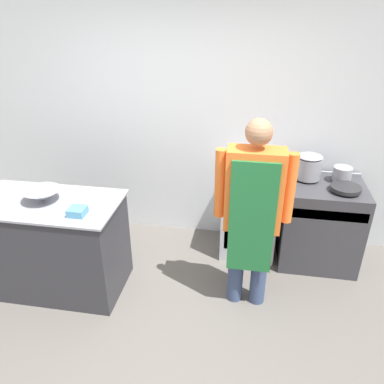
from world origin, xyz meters
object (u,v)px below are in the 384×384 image
at_px(fridge_unit, 249,216).
at_px(stock_pot, 309,166).
at_px(mixing_bowl, 42,196).
at_px(sauce_pot, 342,174).
at_px(person_cook, 253,208).
at_px(saute_pan, 346,188).
at_px(stove, 319,224).
at_px(plastic_tub, 77,211).

xyz_separation_m(fridge_unit, stock_pot, (0.55, 0.05, 0.61)).
relative_size(mixing_bowl, sauce_pot, 1.80).
distance_m(person_cook, saute_pan, 1.08).
relative_size(stove, sauce_pot, 4.93).
xyz_separation_m(plastic_tub, sauce_pot, (2.28, 1.11, 0.02)).
bearing_deg(saute_pan, stock_pot, 146.05).
xyz_separation_m(stove, fridge_unit, (-0.72, 0.06, -0.02)).
relative_size(fridge_unit, mixing_bowl, 2.56).
height_order(plastic_tub, stock_pot, stock_pot).
height_order(fridge_unit, saute_pan, saute_pan).
height_order(plastic_tub, sauce_pot, sauce_pot).
xyz_separation_m(fridge_unit, saute_pan, (0.88, -0.17, 0.50)).
distance_m(mixing_bowl, sauce_pot, 2.84).
height_order(fridge_unit, person_cook, person_cook).
xyz_separation_m(mixing_bowl, stock_pot, (2.35, 0.94, 0.05)).
bearing_deg(sauce_pot, person_cook, -134.77).
relative_size(fridge_unit, sauce_pot, 4.59).
xyz_separation_m(stove, saute_pan, (0.16, -0.11, 0.48)).
relative_size(fridge_unit, plastic_tub, 6.12).
height_order(fridge_unit, sauce_pot, sauce_pot).
bearing_deg(plastic_tub, fridge_unit, 37.17).
relative_size(stove, saute_pan, 3.16).
bearing_deg(stock_pot, stove, -32.72).
height_order(stove, mixing_bowl, mixing_bowl).
distance_m(person_cook, mixing_bowl, 1.82).
height_order(person_cook, saute_pan, person_cook).
height_order(mixing_bowl, plastic_tub, mixing_bowl).
distance_m(person_cook, stock_pot, 1.02).
xyz_separation_m(fridge_unit, mixing_bowl, (-1.80, -0.89, 0.56)).
relative_size(person_cook, sauce_pot, 9.47).
bearing_deg(fridge_unit, saute_pan, -11.10).
bearing_deg(stock_pot, saute_pan, -33.95).
bearing_deg(sauce_pot, plastic_tub, -153.98).
distance_m(mixing_bowl, stock_pot, 2.53).
bearing_deg(sauce_pot, mixing_bowl, -160.68).
distance_m(stove, saute_pan, 0.51).
xyz_separation_m(stove, mixing_bowl, (-2.52, -0.83, 0.53)).
relative_size(plastic_tub, sauce_pot, 0.75).
bearing_deg(mixing_bowl, stove, 18.14).
bearing_deg(stock_pot, fridge_unit, -174.77).
bearing_deg(sauce_pot, stock_pot, 180.00).
bearing_deg(plastic_tub, stove, 25.22).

